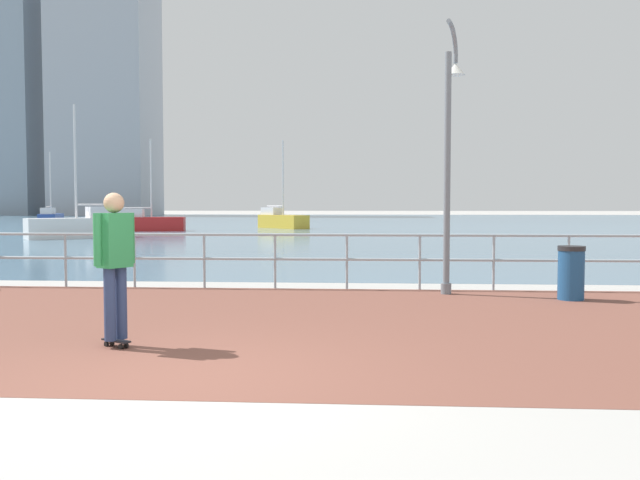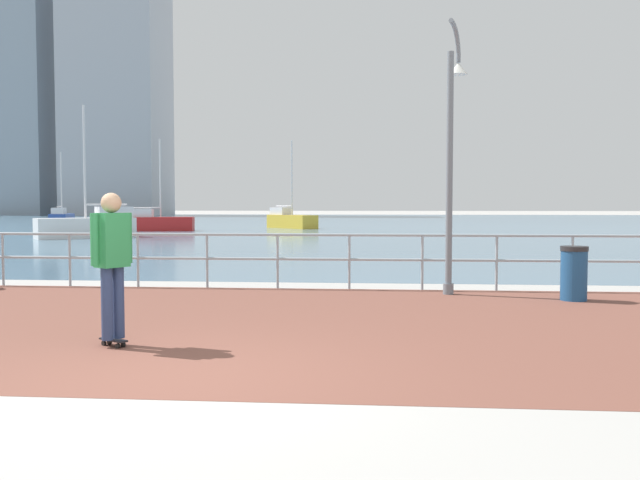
# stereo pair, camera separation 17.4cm
# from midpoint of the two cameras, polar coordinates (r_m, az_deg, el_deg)

# --- Properties ---
(ground) EXTENTS (220.00, 220.00, 0.00)m
(ground) POSITION_cam_midpoint_polar(r_m,az_deg,el_deg) (46.22, 1.52, 1.04)
(ground) COLOR #ADAAA5
(brick_paving) EXTENTS (28.00, 7.52, 0.01)m
(brick_paving) POSITION_cam_midpoint_polar(r_m,az_deg,el_deg) (9.55, -7.33, -6.89)
(brick_paving) COLOR brown
(brick_paving) RESTS_ON ground
(harbor_water) EXTENTS (180.00, 88.00, 0.00)m
(harbor_water) POSITION_cam_midpoint_polar(r_m,az_deg,el_deg) (58.04, 1.98, 1.46)
(harbor_water) COLOR slate
(harbor_water) RESTS_ON ground
(waterfront_railing) EXTENTS (25.25, 0.06, 1.08)m
(waterfront_railing) POSITION_cam_midpoint_polar(r_m,az_deg,el_deg) (13.15, -4.20, -0.88)
(waterfront_railing) COLOR #9EADB7
(waterfront_railing) RESTS_ON ground
(lamppost) EXTENTS (0.47, 0.78, 4.97)m
(lamppost) POSITION_cam_midpoint_polar(r_m,az_deg,el_deg) (12.68, 10.53, 7.99)
(lamppost) COLOR slate
(lamppost) RESTS_ON ground
(skateboarder) EXTENTS (0.40, 0.52, 1.78)m
(skateboarder) POSITION_cam_midpoint_polar(r_m,az_deg,el_deg) (8.08, -17.56, -1.17)
(skateboarder) COLOR black
(skateboarder) RESTS_ON ground
(trash_bin) EXTENTS (0.46, 0.46, 0.93)m
(trash_bin) POSITION_cam_midpoint_polar(r_m,az_deg,el_deg) (12.34, 20.09, -2.62)
(trash_bin) COLOR navy
(trash_bin) RESTS_ON ground
(sailboat_red) EXTENTS (4.46, 3.85, 6.36)m
(sailboat_red) POSITION_cam_midpoint_polar(r_m,az_deg,el_deg) (34.37, -19.76, 1.16)
(sailboat_red) COLOR white
(sailboat_red) RESTS_ON ground
(sailboat_blue) EXTENTS (2.27, 4.22, 5.67)m
(sailboat_blue) POSITION_cam_midpoint_polar(r_m,az_deg,el_deg) (56.32, -21.89, 1.73)
(sailboat_blue) COLOR #284799
(sailboat_blue) RESTS_ON ground
(sailboat_ivory) EXTENTS (4.09, 1.82, 5.54)m
(sailboat_ivory) POSITION_cam_midpoint_polar(r_m,az_deg,el_deg) (42.06, -14.37, 1.46)
(sailboat_ivory) COLOR #B21E1E
(sailboat_ivory) RESTS_ON ground
(sailboat_navy) EXTENTS (3.79, 3.96, 5.88)m
(sailboat_navy) POSITION_cam_midpoint_polar(r_m,az_deg,el_deg) (45.60, -3.37, 1.71)
(sailboat_navy) COLOR gold
(sailboat_navy) RESTS_ON ground
(tower_steel) EXTENTS (13.35, 10.53, 49.21)m
(tower_steel) POSITION_cam_midpoint_polar(r_m,az_deg,el_deg) (103.85, -17.77, 15.24)
(tower_steel) COLOR #A3A8B2
(tower_steel) RESTS_ON ground
(tower_brick) EXTENTS (12.23, 10.39, 43.34)m
(tower_brick) POSITION_cam_midpoint_polar(r_m,az_deg,el_deg) (111.59, -25.36, 12.69)
(tower_brick) COLOR #8493A3
(tower_brick) RESTS_ON ground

